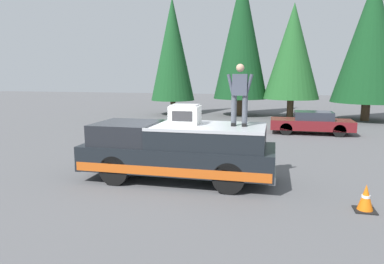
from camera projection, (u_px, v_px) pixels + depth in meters
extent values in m
plane|color=#565659|center=(165.00, 179.00, 10.34)|extent=(90.00, 90.00, 0.00)
cube|color=black|center=(178.00, 156.00, 10.19)|extent=(2.00, 5.50, 0.70)
cube|color=#CC5619|center=(178.00, 163.00, 10.23)|extent=(2.01, 5.39, 0.24)
cube|color=black|center=(129.00, 132.00, 10.43)|extent=(1.84, 1.87, 0.60)
cube|color=black|center=(208.00, 137.00, 9.89)|extent=(1.92, 3.19, 0.52)
cube|color=#B7BABF|center=(208.00, 126.00, 9.85)|extent=(1.94, 3.19, 0.08)
cube|color=#232326|center=(94.00, 160.00, 10.85)|extent=(1.96, 0.16, 0.20)
cube|color=#B2B5BA|center=(272.00, 171.00, 9.63)|extent=(1.96, 0.16, 0.20)
cylinder|color=black|center=(115.00, 170.00, 9.78)|extent=(0.30, 0.84, 0.84)
cylinder|color=black|center=(138.00, 156.00, 11.42)|extent=(0.30, 0.84, 0.84)
cylinder|color=black|center=(229.00, 178.00, 9.06)|extent=(0.30, 0.84, 0.84)
cylinder|color=black|center=(236.00, 162.00, 10.69)|extent=(0.30, 0.84, 0.84)
cube|color=white|center=(185.00, 115.00, 10.03)|extent=(0.64, 0.84, 0.52)
cube|color=#2D2D30|center=(182.00, 116.00, 9.72)|extent=(0.01, 0.59, 0.29)
cube|color=#99999E|center=(185.00, 105.00, 9.98)|extent=(0.58, 0.76, 0.04)
cylinder|color=#4C515B|center=(245.00, 111.00, 9.60)|extent=(0.15, 0.15, 0.84)
cube|color=black|center=(244.00, 125.00, 9.63)|extent=(0.26, 0.11, 0.08)
cylinder|color=#4C515B|center=(234.00, 111.00, 9.67)|extent=(0.15, 0.15, 0.84)
cube|color=black|center=(233.00, 124.00, 9.69)|extent=(0.26, 0.11, 0.08)
cube|color=#474C5B|center=(240.00, 85.00, 9.52)|extent=(0.24, 0.40, 0.58)
sphere|color=tan|center=(240.00, 68.00, 9.45)|extent=(0.22, 0.22, 0.22)
cylinder|color=#474C5B|center=(249.00, 85.00, 9.44)|extent=(0.09, 0.23, 0.58)
cylinder|color=#474C5B|center=(231.00, 85.00, 9.55)|extent=(0.09, 0.23, 0.58)
cube|color=maroon|center=(311.00, 124.00, 18.18)|extent=(1.64, 4.10, 0.50)
cube|color=#282D38|center=(314.00, 116.00, 18.08)|extent=(1.31, 1.89, 0.42)
cylinder|color=black|center=(286.00, 129.00, 17.80)|extent=(0.20, 0.62, 0.62)
cylinder|color=black|center=(285.00, 125.00, 19.19)|extent=(0.20, 0.62, 0.62)
cylinder|color=black|center=(339.00, 131.00, 17.23)|extent=(0.20, 0.62, 0.62)
cylinder|color=black|center=(335.00, 127.00, 18.61)|extent=(0.20, 0.62, 0.62)
cube|color=black|center=(365.00, 210.00, 7.95)|extent=(0.47, 0.47, 0.03)
cone|color=orange|center=(366.00, 198.00, 7.90)|extent=(0.36, 0.36, 0.62)
cylinder|color=white|center=(366.00, 196.00, 7.89)|extent=(0.19, 0.19, 0.06)
cylinder|color=#4C3826|center=(365.00, 111.00, 23.23)|extent=(0.55, 0.55, 1.23)
cone|color=#14421E|center=(371.00, 39.00, 22.47)|extent=(4.55, 4.55, 8.07)
cylinder|color=#4C3826|center=(290.00, 108.00, 24.90)|extent=(0.46, 0.46, 1.35)
cone|color=#235B28|center=(293.00, 51.00, 24.25)|extent=(3.85, 3.85, 6.54)
cylinder|color=#4C3826|center=(240.00, 107.00, 26.28)|extent=(0.47, 0.47, 1.28)
cone|color=#14421E|center=(242.00, 36.00, 25.43)|extent=(3.95, 3.95, 9.11)
cylinder|color=#4C3826|center=(173.00, 107.00, 26.73)|extent=(0.39, 0.39, 1.11)
cone|color=#194C23|center=(172.00, 49.00, 26.02)|extent=(3.26, 3.26, 7.52)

